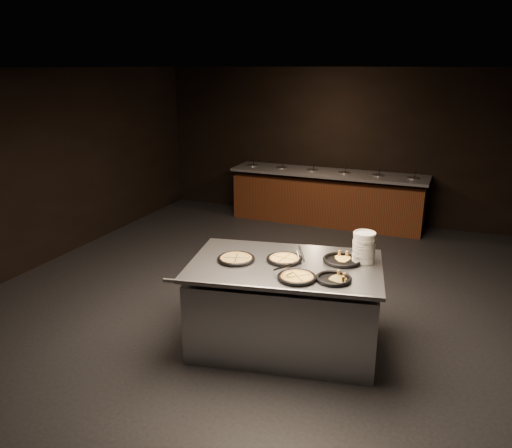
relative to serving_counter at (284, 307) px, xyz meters
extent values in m
cube|color=black|center=(-0.70, 0.96, -0.46)|extent=(7.00, 8.00, 0.01)
cube|color=black|center=(-0.70, 0.96, 2.45)|extent=(7.00, 8.00, 0.01)
cube|color=black|center=(-0.70, 4.97, 0.99)|extent=(7.00, 0.01, 2.90)
cube|color=black|center=(-4.21, 0.96, 0.99)|extent=(0.01, 8.00, 2.90)
cube|color=#5C2915|center=(-0.70, 4.54, -0.03)|extent=(3.60, 0.75, 0.85)
cube|color=#58575C|center=(-0.70, 4.54, 0.52)|extent=(3.70, 0.83, 0.05)
cube|color=#3B130D|center=(-0.70, 4.54, -0.42)|extent=(3.60, 0.69, 0.08)
cylinder|color=silver|center=(-2.25, 4.54, 0.52)|extent=(0.22, 0.22, 0.08)
cylinder|color=#577830|center=(-2.25, 4.54, 0.55)|extent=(0.19, 0.19, 0.02)
cylinder|color=black|center=(-2.22, 4.52, 0.63)|extent=(0.04, 0.10, 0.19)
cylinder|color=silver|center=(-1.63, 4.54, 0.52)|extent=(0.22, 0.22, 0.08)
cylinder|color=#577830|center=(-1.63, 4.54, 0.55)|extent=(0.19, 0.19, 0.02)
cylinder|color=black|center=(-1.60, 4.52, 0.63)|extent=(0.04, 0.10, 0.19)
cylinder|color=silver|center=(-1.01, 4.54, 0.52)|extent=(0.22, 0.22, 0.08)
cylinder|color=#577830|center=(-1.01, 4.54, 0.55)|extent=(0.19, 0.19, 0.02)
cylinder|color=black|center=(-0.98, 4.52, 0.63)|extent=(0.04, 0.10, 0.19)
cylinder|color=silver|center=(-0.39, 4.54, 0.52)|extent=(0.22, 0.22, 0.08)
cylinder|color=#577830|center=(-0.39, 4.54, 0.55)|extent=(0.19, 0.19, 0.02)
cylinder|color=black|center=(-0.36, 4.52, 0.63)|extent=(0.04, 0.10, 0.19)
cylinder|color=silver|center=(0.23, 4.54, 0.52)|extent=(0.22, 0.22, 0.08)
cylinder|color=#577830|center=(0.23, 4.54, 0.55)|extent=(0.19, 0.19, 0.02)
cylinder|color=black|center=(0.26, 4.52, 0.63)|extent=(0.04, 0.10, 0.19)
cylinder|color=silver|center=(0.85, 4.54, 0.52)|extent=(0.22, 0.22, 0.08)
cylinder|color=#577830|center=(0.85, 4.54, 0.55)|extent=(0.19, 0.19, 0.02)
cylinder|color=black|center=(0.88, 4.52, 0.63)|extent=(0.04, 0.10, 0.19)
cube|color=silver|center=(0.00, 0.00, -0.03)|extent=(2.09, 1.50, 0.86)
cube|color=silver|center=(0.00, 0.00, 0.48)|extent=(2.19, 1.59, 0.04)
cylinder|color=silver|center=(0.00, -0.62, 0.48)|extent=(1.96, 0.41, 0.04)
cylinder|color=silver|center=(0.74, 0.36, 0.66)|extent=(0.23, 0.23, 0.32)
cylinder|color=black|center=(-0.51, -0.10, 0.50)|extent=(0.38, 0.38, 0.01)
torus|color=black|center=(-0.51, -0.10, 0.52)|extent=(0.40, 0.40, 0.04)
torus|color=#A26429|center=(-0.51, -0.10, 0.52)|extent=(0.34, 0.34, 0.03)
cylinder|color=tan|center=(-0.51, -0.10, 0.52)|extent=(0.30, 0.30, 0.02)
cube|color=black|center=(-0.51, -0.10, 0.53)|extent=(0.09, 0.28, 0.00)
cube|color=black|center=(-0.51, -0.10, 0.53)|extent=(0.28, 0.09, 0.00)
cylinder|color=black|center=(-0.04, 0.08, 0.50)|extent=(0.36, 0.36, 0.01)
torus|color=black|center=(-0.04, 0.08, 0.52)|extent=(0.38, 0.38, 0.04)
torus|color=#A26429|center=(-0.04, 0.08, 0.52)|extent=(0.32, 0.32, 0.03)
cylinder|color=#FAC85B|center=(-0.04, 0.08, 0.52)|extent=(0.28, 0.28, 0.02)
cube|color=black|center=(-0.04, 0.08, 0.53)|extent=(0.06, 0.27, 0.00)
cube|color=black|center=(-0.04, 0.08, 0.53)|extent=(0.27, 0.06, 0.00)
cylinder|color=black|center=(0.54, 0.29, 0.50)|extent=(0.39, 0.39, 0.01)
torus|color=black|center=(0.54, 0.29, 0.52)|extent=(0.41, 0.41, 0.04)
cylinder|color=black|center=(0.23, -0.32, 0.50)|extent=(0.36, 0.36, 0.01)
torus|color=black|center=(0.23, -0.32, 0.52)|extent=(0.38, 0.38, 0.04)
torus|color=#A26429|center=(0.23, -0.32, 0.52)|extent=(0.32, 0.32, 0.03)
cylinder|color=#FAC85B|center=(0.23, -0.32, 0.52)|extent=(0.28, 0.28, 0.02)
cube|color=black|center=(0.23, -0.32, 0.53)|extent=(0.22, 0.19, 0.00)
cube|color=black|center=(0.23, -0.32, 0.53)|extent=(0.19, 0.22, 0.00)
cylinder|color=black|center=(0.57, -0.22, 0.50)|extent=(0.33, 0.33, 0.01)
torus|color=black|center=(0.57, -0.22, 0.52)|extent=(0.35, 0.35, 0.04)
cube|color=silver|center=(0.04, 0.22, 0.52)|extent=(0.14, 0.14, 0.00)
cylinder|color=black|center=(0.15, 0.10, 0.60)|extent=(0.13, 0.17, 0.14)
cylinder|color=silver|center=(0.09, 0.16, 0.55)|extent=(0.07, 0.08, 0.09)
cube|color=silver|center=(0.24, -0.38, 0.52)|extent=(0.13, 0.12, 0.00)
cylinder|color=black|center=(0.08, -0.33, 0.60)|extent=(0.20, 0.09, 0.13)
cylinder|color=silver|center=(0.16, -0.36, 0.55)|extent=(0.10, 0.04, 0.08)
camera|label=1|loc=(1.54, -4.58, 2.48)|focal=35.00mm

